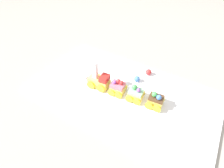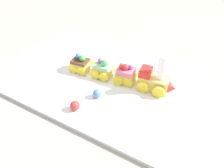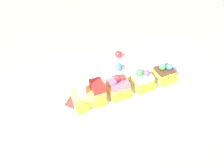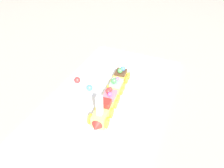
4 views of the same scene
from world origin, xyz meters
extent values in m
plane|color=gray|center=(0.00, 0.00, 0.00)|extent=(10.00, 10.00, 0.00)
cube|color=white|center=(0.00, 0.00, 0.01)|extent=(0.77, 0.42, 0.01)
cube|color=#EACC66|center=(0.10, 0.03, 0.03)|extent=(0.09, 0.05, 0.04)
cube|color=red|center=(0.07, 0.03, 0.07)|extent=(0.04, 0.05, 0.02)
cone|color=red|center=(0.15, 0.03, 0.03)|extent=(0.03, 0.04, 0.04)
cube|color=white|center=(0.12, 0.03, 0.07)|extent=(0.02, 0.02, 0.02)
cube|color=white|center=(0.12, 0.03, 0.08)|extent=(0.02, 0.02, 0.02)
cube|color=white|center=(0.12, 0.03, 0.10)|extent=(0.02, 0.02, 0.02)
cube|color=white|center=(0.12, 0.03, 0.12)|extent=(0.02, 0.02, 0.02)
cylinder|color=yellow|center=(0.13, 0.00, 0.03)|extent=(0.04, 0.01, 0.04)
cylinder|color=yellow|center=(0.12, 0.06, 0.03)|extent=(0.04, 0.01, 0.04)
cylinder|color=yellow|center=(0.08, 0.00, 0.03)|extent=(0.04, 0.01, 0.04)
cylinder|color=yellow|center=(0.07, 0.05, 0.03)|extent=(0.04, 0.01, 0.04)
cube|color=#EACC66|center=(0.01, 0.02, 0.03)|extent=(0.06, 0.05, 0.03)
cube|color=#E57084|center=(0.01, 0.02, 0.05)|extent=(0.06, 0.05, 0.02)
sphere|color=red|center=(0.00, 0.02, 0.07)|extent=(0.02, 0.02, 0.02)
sphere|color=red|center=(0.01, 0.01, 0.07)|extent=(0.02, 0.02, 0.02)
sphere|color=#9956C6|center=(0.03, 0.03, 0.07)|extent=(0.02, 0.02, 0.02)
cylinder|color=yellow|center=(0.03, 0.00, 0.03)|extent=(0.03, 0.01, 0.03)
cylinder|color=yellow|center=(0.03, 0.05, 0.03)|extent=(0.03, 0.01, 0.03)
cylinder|color=yellow|center=(0.00, -0.01, 0.03)|extent=(0.03, 0.01, 0.03)
cylinder|color=yellow|center=(-0.01, 0.05, 0.03)|extent=(0.03, 0.01, 0.03)
cube|color=#EACC66|center=(-0.07, 0.01, 0.03)|extent=(0.06, 0.05, 0.03)
cube|color=#93DBA3|center=(-0.07, 0.01, 0.05)|extent=(0.06, 0.05, 0.01)
sphere|color=#9956C6|center=(-0.08, 0.01, 0.06)|extent=(0.02, 0.02, 0.02)
sphere|color=#4CBC56|center=(-0.05, 0.01, 0.07)|extent=(0.02, 0.02, 0.02)
cylinder|color=yellow|center=(-0.05, -0.01, 0.03)|extent=(0.03, 0.01, 0.03)
cylinder|color=yellow|center=(-0.05, 0.04, 0.03)|extent=(0.03, 0.01, 0.03)
cylinder|color=yellow|center=(-0.08, -0.02, 0.03)|extent=(0.03, 0.01, 0.03)
cylinder|color=yellow|center=(-0.08, 0.04, 0.03)|extent=(0.03, 0.01, 0.03)
cube|color=#EACC66|center=(-0.14, 0.00, 0.03)|extent=(0.06, 0.05, 0.03)
cube|color=brown|center=(-0.14, 0.00, 0.05)|extent=(0.06, 0.05, 0.01)
sphere|color=#4C84E0|center=(-0.15, 0.01, 0.06)|extent=(0.02, 0.02, 0.02)
sphere|color=#4CBC56|center=(-0.13, 0.00, 0.06)|extent=(0.02, 0.02, 0.02)
cylinder|color=yellow|center=(-0.13, -0.02, 0.03)|extent=(0.03, 0.01, 0.03)
cylinder|color=yellow|center=(-0.13, 0.03, 0.03)|extent=(0.03, 0.01, 0.03)
cylinder|color=yellow|center=(-0.16, -0.02, 0.03)|extent=(0.03, 0.01, 0.03)
cylinder|color=yellow|center=(-0.16, 0.03, 0.03)|extent=(0.03, 0.01, 0.03)
sphere|color=red|center=(-0.05, -0.16, 0.03)|extent=(0.03, 0.03, 0.03)
sphere|color=#4C84E0|center=(-0.02, -0.09, 0.03)|extent=(0.03, 0.03, 0.03)
camera|label=1|loc=(-0.24, 0.47, 0.54)|focal=28.00mm
camera|label=2|loc=(0.24, -0.47, 0.44)|focal=35.00mm
camera|label=3|loc=(0.14, 0.35, 0.38)|focal=28.00mm
camera|label=4|loc=(0.56, 0.27, 0.57)|focal=35.00mm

